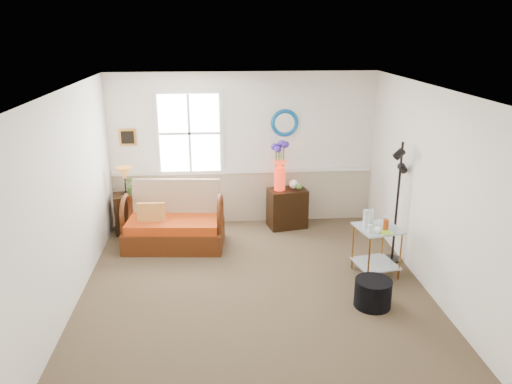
{
  "coord_description": "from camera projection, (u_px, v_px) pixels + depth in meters",
  "views": [
    {
      "loc": [
        -0.45,
        -5.78,
        3.29
      ],
      "look_at": [
        0.04,
        0.34,
        1.25
      ],
      "focal_mm": 35.0,
      "sensor_mm": 36.0,
      "label": 1
    }
  ],
  "objects": [
    {
      "name": "side_table",
      "position": [
        376.0,
        251.0,
        6.87
      ],
      "size": [
        0.65,
        0.65,
        0.7
      ],
      "primitive_type": null,
      "rotation": [
        0.0,
        0.0,
        0.19
      ],
      "color": "#A16526",
      "rests_on": "floor"
    },
    {
      "name": "floor_lamp",
      "position": [
        397.0,
        203.0,
        7.12
      ],
      "size": [
        0.33,
        0.33,
        1.79
      ],
      "primitive_type": null,
      "rotation": [
        0.0,
        0.0,
        0.35
      ],
      "color": "black",
      "rests_on": "floor"
    },
    {
      "name": "throw_pillow",
      "position": [
        151.0,
        216.0,
        7.63
      ],
      "size": [
        0.42,
        0.11,
        0.42
      ],
      "primitive_type": null,
      "rotation": [
        0.0,
        0.0,
        -0.02
      ],
      "color": "#BE6021",
      "rests_on": "loveseat"
    },
    {
      "name": "ceiling",
      "position": [
        255.0,
        90.0,
        5.72
      ],
      "size": [
        4.5,
        5.0,
        0.01
      ],
      "primitive_type": "cube",
      "color": "white",
      "rests_on": "walls"
    },
    {
      "name": "floor",
      "position": [
        255.0,
        290.0,
        6.55
      ],
      "size": [
        4.5,
        5.0,
        0.01
      ],
      "primitive_type": "cube",
      "color": "brown",
      "rests_on": "ground"
    },
    {
      "name": "lamp_stand",
      "position": [
        126.0,
        214.0,
        8.3
      ],
      "size": [
        0.44,
        0.44,
        0.66
      ],
      "primitive_type": null,
      "rotation": [
        0.0,
        0.0,
        0.19
      ],
      "color": "black",
      "rests_on": "floor"
    },
    {
      "name": "potted_plant",
      "position": [
        133.0,
        187.0,
        8.19
      ],
      "size": [
        0.41,
        0.42,
        0.26
      ],
      "primitive_type": "imported",
      "rotation": [
        0.0,
        0.0,
        0.39
      ],
      "color": "#4A732E",
      "rests_on": "lamp_stand"
    },
    {
      "name": "window",
      "position": [
        189.0,
        133.0,
        8.31
      ],
      "size": [
        1.14,
        0.06,
        1.44
      ],
      "primitive_type": null,
      "color": "white",
      "rests_on": "walls"
    },
    {
      "name": "walls",
      "position": [
        255.0,
        197.0,
        6.13
      ],
      "size": [
        4.51,
        5.01,
        2.6
      ],
      "color": "white",
      "rests_on": "floor"
    },
    {
      "name": "mirror",
      "position": [
        285.0,
        123.0,
        8.39
      ],
      "size": [
        0.47,
        0.07,
        0.47
      ],
      "primitive_type": "torus",
      "rotation": [
        1.57,
        0.0,
        0.0
      ],
      "color": "#0F6B9C",
      "rests_on": "walls"
    },
    {
      "name": "tabletop_items",
      "position": [
        377.0,
        220.0,
        6.68
      ],
      "size": [
        0.47,
        0.47,
        0.24
      ],
      "primitive_type": null,
      "rotation": [
        0.0,
        0.0,
        0.16
      ],
      "color": "silver",
      "rests_on": "side_table"
    },
    {
      "name": "picture",
      "position": [
        128.0,
        137.0,
        8.25
      ],
      "size": [
        0.28,
        0.03,
        0.28
      ],
      "primitive_type": "cube",
      "color": "#B77A2B",
      "rests_on": "walls"
    },
    {
      "name": "loveseat",
      "position": [
        174.0,
        216.0,
        7.73
      ],
      "size": [
        1.58,
        0.99,
        0.99
      ],
      "primitive_type": null,
      "rotation": [
        0.0,
        0.0,
        -0.09
      ],
      "color": "#53240A",
      "rests_on": "floor"
    },
    {
      "name": "ottoman",
      "position": [
        373.0,
        293.0,
        6.13
      ],
      "size": [
        0.47,
        0.47,
        0.35
      ],
      "primitive_type": "cylinder",
      "rotation": [
        0.0,
        0.0,
        -0.04
      ],
      "color": "black",
      "rests_on": "floor"
    },
    {
      "name": "table_lamp",
      "position": [
        125.0,
        181.0,
        8.1
      ],
      "size": [
        0.33,
        0.33,
        0.48
      ],
      "primitive_type": null,
      "rotation": [
        0.0,
        0.0,
        0.31
      ],
      "color": "#C0772E",
      "rests_on": "lamp_stand"
    },
    {
      "name": "wainscot",
      "position": [
        244.0,
        197.0,
        8.75
      ],
      "size": [
        4.46,
        0.02,
        0.9
      ],
      "primitive_type": "cube",
      "color": "tan",
      "rests_on": "walls"
    },
    {
      "name": "cabinet",
      "position": [
        287.0,
        208.0,
        8.53
      ],
      "size": [
        0.7,
        0.52,
        0.68
      ],
      "primitive_type": null,
      "rotation": [
        0.0,
        0.0,
        0.2
      ],
      "color": "black",
      "rests_on": "floor"
    },
    {
      "name": "flower_vase",
      "position": [
        280.0,
        166.0,
        8.28
      ],
      "size": [
        0.26,
        0.26,
        0.83
      ],
      "primitive_type": null,
      "rotation": [
        0.0,
        0.0,
        0.05
      ],
      "color": "red",
      "rests_on": "cabinet"
    },
    {
      "name": "chair_rail",
      "position": [
        244.0,
        171.0,
        8.59
      ],
      "size": [
        4.46,
        0.04,
        0.06
      ],
      "primitive_type": "cube",
      "color": "white",
      "rests_on": "walls"
    }
  ]
}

